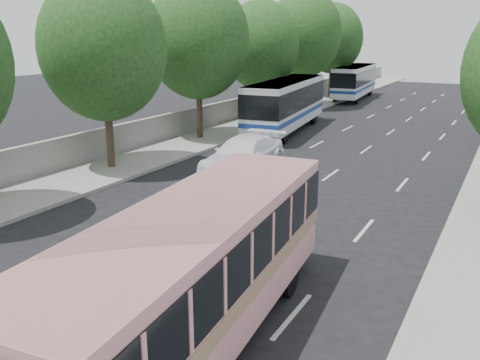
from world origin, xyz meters
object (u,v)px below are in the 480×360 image
Objects in this scene: tour_coach_front at (286,101)px; tour_coach_rear at (355,79)px; pink_taxi at (247,201)px; pink_bus at (196,263)px; white_pickup at (243,156)px.

tour_coach_rear is (-1.12, 19.26, -0.07)m from tour_coach_front.
tour_coach_front is at bearing 114.02° from pink_taxi.
pink_bus is at bearing -77.86° from tour_coach_front.
white_pickup is 30.06m from tour_coach_rear.
pink_bus is 7.55m from pink_taxi.
pink_bus is 0.85× the size of tour_coach_front.
pink_bus is 13.67m from white_pickup.
tour_coach_rear reaches higher than white_pickup.
pink_taxi is at bearing -84.37° from tour_coach_rear.
pink_bus is at bearing -67.10° from white_pickup.
tour_coach_rear is (-6.68, 35.23, 1.25)m from pink_taxi.
pink_taxi is 16.96m from tour_coach_front.
pink_bus reaches higher than pink_taxi.
pink_taxi is 0.35× the size of tour_coach_front.
white_pickup reaches higher than pink_taxi.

